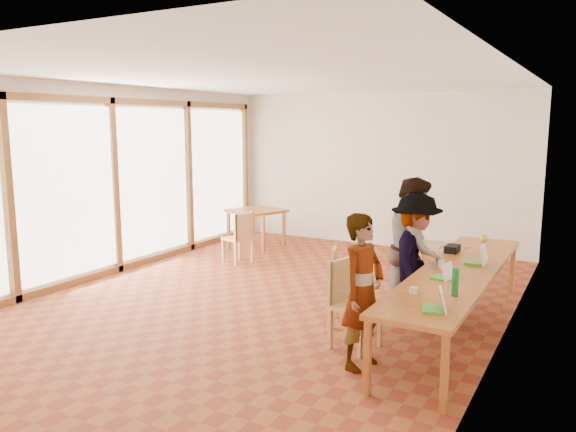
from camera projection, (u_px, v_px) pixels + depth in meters
name	position (u px, v px, depth m)	size (l,w,h in m)	color
ground	(273.00, 298.00, 7.78)	(8.00, 8.00, 0.00)	brown
wall_back	(378.00, 170.00, 10.98)	(6.00, 0.10, 3.00)	white
wall_right	(510.00, 207.00, 6.08)	(0.10, 8.00, 3.00)	white
window_wall	(114.00, 180.00, 8.97)	(0.10, 8.00, 3.00)	white
ceiling	(272.00, 75.00, 7.29)	(6.00, 8.00, 0.04)	white
communal_table	(458.00, 273.00, 6.41)	(0.80, 4.00, 0.75)	#B67128
side_table	(257.00, 214.00, 10.88)	(0.90, 0.90, 0.75)	#B67128
chair_near	(348.00, 293.00, 6.05)	(0.53, 0.53, 0.51)	tan
chair_mid	(342.00, 277.00, 6.72)	(0.56, 0.56, 0.50)	tan
chair_far	(400.00, 267.00, 7.53)	(0.46, 0.46, 0.43)	tan
chair_empty	(422.00, 235.00, 8.94)	(0.52, 0.52, 0.55)	tan
chair_spare	(241.00, 232.00, 9.62)	(0.53, 0.53, 0.48)	tan
person_near	(363.00, 291.00, 5.49)	(0.56, 0.37, 1.54)	gray
person_mid	(415.00, 249.00, 6.88)	(0.85, 0.67, 1.76)	gray
person_far	(415.00, 259.00, 6.68)	(1.03, 0.59, 1.60)	gray
laptop_near	(437.00, 304.00, 4.98)	(0.27, 0.29, 0.21)	green
laptop_mid	(444.00, 275.00, 5.99)	(0.23, 0.25, 0.18)	green
laptop_far	(479.00, 259.00, 6.64)	(0.24, 0.28, 0.23)	green
yellow_mug	(484.00, 239.00, 7.90)	(0.11, 0.11, 0.09)	gold
green_bottle	(455.00, 282.00, 5.40)	(0.07, 0.07, 0.28)	#136423
clear_glass	(441.00, 264.00, 6.45)	(0.07, 0.07, 0.09)	silver
condiment_cup	(413.00, 290.00, 5.49)	(0.08, 0.08, 0.06)	white
pink_phone	(467.00, 247.00, 7.51)	(0.05, 0.10, 0.01)	#F44A64
black_pouch	(452.00, 249.00, 7.25)	(0.16, 0.26, 0.09)	black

